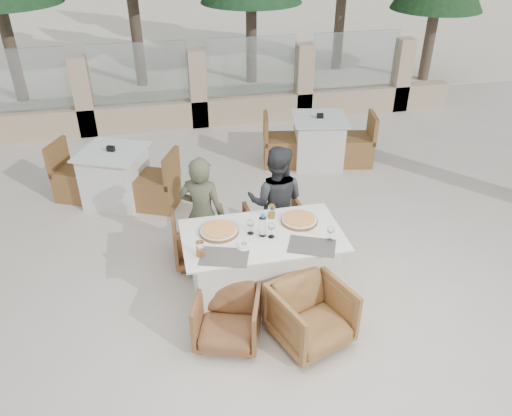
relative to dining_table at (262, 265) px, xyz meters
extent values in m
plane|color=beige|center=(-0.08, 0.07, -0.39)|extent=(80.00, 80.00, 0.00)
cube|color=#F1E5C5|center=(-0.08, 14.07, -0.38)|extent=(30.00, 16.00, 0.01)
cube|color=#58534B|center=(-0.43, -0.28, 0.39)|extent=(0.52, 0.42, 0.00)
cube|color=#514B45|center=(0.42, -0.29, 0.39)|extent=(0.53, 0.46, 0.00)
cylinder|color=orange|center=(-0.42, 0.13, 0.41)|extent=(0.49, 0.49, 0.05)
cylinder|color=#D8521D|center=(0.42, 0.15, 0.41)|extent=(0.42, 0.42, 0.05)
cylinder|color=silver|center=(0.00, -0.02, 0.51)|extent=(0.07, 0.07, 0.25)
cylinder|color=orange|center=(-0.64, -0.21, 0.46)|extent=(0.10, 0.10, 0.15)
cylinder|color=gold|center=(0.16, 0.29, 0.46)|extent=(0.08, 0.08, 0.15)
imported|color=#925D35|center=(-0.56, 0.78, -0.10)|extent=(0.63, 0.64, 0.57)
imported|color=brown|center=(0.32, 0.67, -0.08)|extent=(0.69, 0.71, 0.62)
imported|color=brown|center=(-0.46, -0.56, -0.11)|extent=(0.75, 0.76, 0.55)
imported|color=olive|center=(0.30, -0.72, -0.08)|extent=(0.84, 0.85, 0.61)
imported|color=#4B4D38|center=(-0.53, 0.64, 0.30)|extent=(0.59, 0.50, 1.37)
imported|color=#343639|center=(0.32, 0.71, 0.30)|extent=(0.81, 0.73, 1.37)
camera|label=1|loc=(-0.94, -3.98, 3.21)|focal=35.00mm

